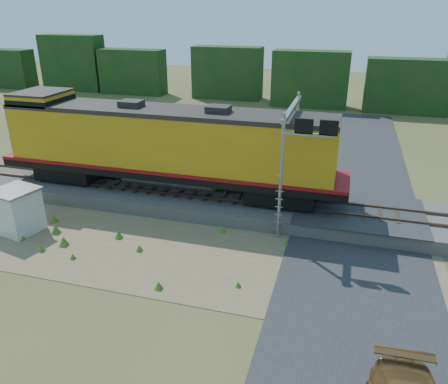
% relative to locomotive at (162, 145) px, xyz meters
% --- Properties ---
extents(ground, '(140.00, 140.00, 0.00)m').
position_rel_locomotive_xyz_m(ground, '(4.73, -6.00, -3.69)').
color(ground, '#475123').
rests_on(ground, ground).
extents(ballast, '(70.00, 5.00, 0.80)m').
position_rel_locomotive_xyz_m(ballast, '(4.73, -0.00, -3.29)').
color(ballast, slate).
rests_on(ballast, ground).
extents(rails, '(70.00, 1.54, 0.16)m').
position_rel_locomotive_xyz_m(rails, '(4.73, -0.00, -2.81)').
color(rails, brown).
rests_on(rails, ballast).
extents(dirt_shoulder, '(26.00, 8.00, 0.03)m').
position_rel_locomotive_xyz_m(dirt_shoulder, '(2.73, -5.50, -3.68)').
color(dirt_shoulder, '#8C7754').
rests_on(dirt_shoulder, ground).
extents(road, '(7.00, 66.00, 0.86)m').
position_rel_locomotive_xyz_m(road, '(11.73, -5.26, -3.60)').
color(road, '#38383A').
rests_on(road, ground).
extents(tree_line_north, '(130.00, 3.00, 6.50)m').
position_rel_locomotive_xyz_m(tree_line_north, '(4.73, 32.00, -0.62)').
color(tree_line_north, '#183914').
rests_on(tree_line_north, ground).
extents(weed_clumps, '(15.00, 6.20, 0.56)m').
position_rel_locomotive_xyz_m(weed_clumps, '(1.23, -5.90, -3.69)').
color(weed_clumps, '#467220').
rests_on(weed_clumps, ground).
extents(locomotive, '(21.46, 3.27, 5.54)m').
position_rel_locomotive_xyz_m(locomotive, '(0.00, 0.00, 0.00)').
color(locomotive, black).
rests_on(locomotive, rails).
extents(shed, '(2.49, 2.49, 2.47)m').
position_rel_locomotive_xyz_m(shed, '(-5.99, -5.90, -2.44)').
color(shed, silver).
rests_on(shed, ground).
extents(signal_gantry, '(2.67, 6.20, 6.73)m').
position_rel_locomotive_xyz_m(signal_gantry, '(7.97, -0.65, 1.38)').
color(signal_gantry, gray).
rests_on(signal_gantry, ground).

